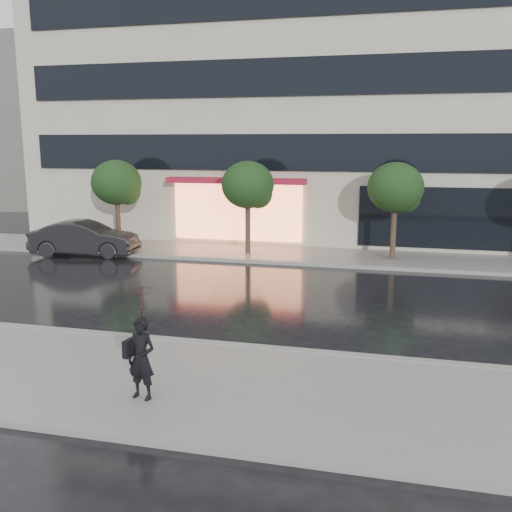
% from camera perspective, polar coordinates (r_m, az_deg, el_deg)
% --- Properties ---
extents(ground, '(120.00, 120.00, 0.00)m').
position_cam_1_polar(ground, '(14.27, 0.77, -8.12)').
color(ground, black).
rests_on(ground, ground).
extents(sidewalk_near, '(60.00, 4.50, 0.12)m').
position_cam_1_polar(sidewalk_near, '(11.33, -3.03, -13.15)').
color(sidewalk_near, slate).
rests_on(sidewalk_near, ground).
extents(sidewalk_far, '(60.00, 3.50, 0.12)m').
position_cam_1_polar(sidewalk_far, '(24.02, 6.28, 0.00)').
color(sidewalk_far, slate).
rests_on(sidewalk_far, ground).
extents(curb_near, '(60.00, 0.25, 0.14)m').
position_cam_1_polar(curb_near, '(13.33, -0.21, -9.23)').
color(curb_near, gray).
rests_on(curb_near, ground).
extents(curb_far, '(60.00, 0.25, 0.14)m').
position_cam_1_polar(curb_far, '(22.32, 5.69, -0.83)').
color(curb_far, gray).
rests_on(curb_far, ground).
extents(office_building, '(30.00, 12.76, 18.00)m').
position_cam_1_polar(office_building, '(31.52, 8.61, 18.96)').
color(office_building, '#BDB4A0').
rests_on(office_building, ground).
extents(tree_far_west, '(2.20, 2.20, 3.99)m').
position_cam_1_polar(tree_far_west, '(26.11, -13.63, 7.00)').
color(tree_far_west, '#33261C').
rests_on(tree_far_west, ground).
extents(tree_mid_west, '(2.20, 2.20, 3.99)m').
position_cam_1_polar(tree_mid_west, '(23.97, -0.68, 6.95)').
color(tree_mid_west, '#33261C').
rests_on(tree_mid_west, ground).
extents(tree_mid_east, '(2.20, 2.20, 3.99)m').
position_cam_1_polar(tree_mid_east, '(23.21, 13.92, 6.48)').
color(tree_mid_east, '#33261C').
rests_on(tree_mid_east, ground).
extents(parked_car, '(4.65, 2.11, 1.48)m').
position_cam_1_polar(parked_car, '(25.23, -16.76, 1.70)').
color(parked_car, black).
rests_on(parked_car, ground).
extents(pedestrian_with_umbrella, '(0.97, 0.98, 2.14)m').
position_cam_1_polar(pedestrian_with_umbrella, '(10.50, -11.40, -6.90)').
color(pedestrian_with_umbrella, black).
rests_on(pedestrian_with_umbrella, sidewalk_near).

